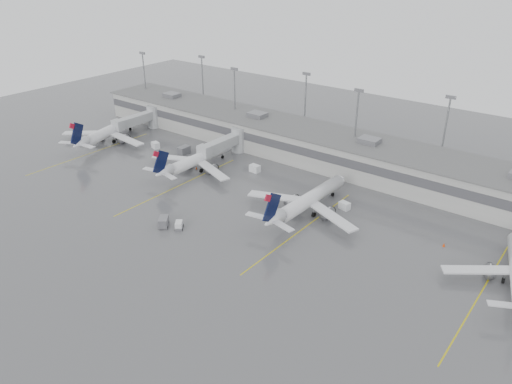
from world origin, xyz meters
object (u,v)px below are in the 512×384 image
Objects in this scene: jet_mid_left at (196,159)px; baggage_tug at (179,226)px; jet_mid_right at (307,200)px; jet_far_left at (108,131)px.

baggage_tug is (18.00, -24.18, -2.31)m from jet_mid_left.
jet_mid_left is 35.23m from jet_mid_right.
jet_far_left is 10.58× the size of baggage_tug.
jet_far_left is 58.47m from baggage_tug.
jet_mid_right is 10.66× the size of baggage_tug.
jet_far_left reaches higher than baggage_tug.
jet_far_left reaches higher than jet_mid_left.
jet_mid_left is at bearing -14.60° from jet_far_left.
jet_mid_left reaches higher than baggage_tug.
jet_mid_left is (35.40, 0.51, -0.21)m from jet_far_left.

